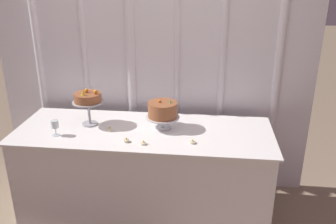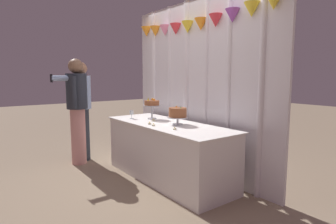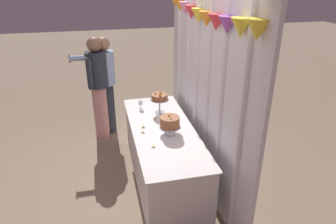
{
  "view_description": "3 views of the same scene",
  "coord_description": "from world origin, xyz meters",
  "px_view_note": "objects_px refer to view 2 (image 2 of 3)",
  "views": [
    {
      "loc": [
        0.51,
        -2.57,
        2.03
      ],
      "look_at": [
        0.2,
        0.16,
        0.93
      ],
      "focal_mm": 38.46,
      "sensor_mm": 36.0,
      "label": 1
    },
    {
      "loc": [
        3.07,
        -2.18,
        1.44
      ],
      "look_at": [
        0.09,
        0.04,
        0.96
      ],
      "focal_mm": 30.0,
      "sensor_mm": 36.0,
      "label": 2
    },
    {
      "loc": [
        3.4,
        -0.61,
        2.63
      ],
      "look_at": [
        -0.12,
        0.2,
        0.96
      ],
      "focal_mm": 32.83,
      "sensor_mm": 36.0,
      "label": 3
    }
  ],
  "objects_px": {
    "cake_display_nearleft": "(152,104)",
    "tealight_far_left": "(153,120)",
    "tealight_far_right": "(175,129)",
    "guest_man_pink_jacket": "(81,106)",
    "wine_glass": "(132,113)",
    "cake_table": "(167,151)",
    "cake_display_nearright": "(178,113)",
    "guest_man_dark_suit": "(77,107)",
    "tealight_near_left": "(150,123)",
    "tealight_near_right": "(154,125)"
  },
  "relations": [
    {
      "from": "cake_display_nearleft",
      "to": "tealight_far_left",
      "type": "distance_m",
      "value": 0.32
    },
    {
      "from": "tealight_far_right",
      "to": "guest_man_pink_jacket",
      "type": "distance_m",
      "value": 2.06
    },
    {
      "from": "guest_man_pink_jacket",
      "to": "wine_glass",
      "type": "bearing_deg",
      "value": 26.53
    },
    {
      "from": "cake_table",
      "to": "wine_glass",
      "type": "xyz_separation_m",
      "value": [
        -0.68,
        -0.18,
        0.48
      ]
    },
    {
      "from": "cake_display_nearleft",
      "to": "tealight_far_right",
      "type": "relative_size",
      "value": 7.27
    },
    {
      "from": "cake_display_nearleft",
      "to": "wine_glass",
      "type": "bearing_deg",
      "value": -130.25
    },
    {
      "from": "cake_display_nearright",
      "to": "guest_man_dark_suit",
      "type": "height_order",
      "value": "guest_man_dark_suit"
    },
    {
      "from": "cake_display_nearright",
      "to": "wine_glass",
      "type": "xyz_separation_m",
      "value": [
        -0.83,
        -0.24,
        -0.06
      ]
    },
    {
      "from": "cake_table",
      "to": "tealight_near_left",
      "type": "bearing_deg",
      "value": -111.38
    },
    {
      "from": "wine_glass",
      "to": "tealight_far_left",
      "type": "height_order",
      "value": "wine_glass"
    },
    {
      "from": "cake_table",
      "to": "cake_display_nearleft",
      "type": "height_order",
      "value": "cake_display_nearleft"
    },
    {
      "from": "tealight_far_right",
      "to": "guest_man_pink_jacket",
      "type": "xyz_separation_m",
      "value": [
        -2.01,
        -0.44,
        0.14
      ]
    },
    {
      "from": "tealight_near_left",
      "to": "guest_man_pink_jacket",
      "type": "xyz_separation_m",
      "value": [
        -1.5,
        -0.4,
        0.13
      ]
    },
    {
      "from": "cake_table",
      "to": "guest_man_dark_suit",
      "type": "distance_m",
      "value": 1.71
    },
    {
      "from": "wine_glass",
      "to": "guest_man_dark_suit",
      "type": "xyz_separation_m",
      "value": [
        -0.75,
        -0.58,
        0.07
      ]
    },
    {
      "from": "tealight_far_left",
      "to": "guest_man_pink_jacket",
      "type": "relative_size",
      "value": 0.03
    },
    {
      "from": "cake_display_nearright",
      "to": "tealight_far_left",
      "type": "bearing_deg",
      "value": -166.01
    },
    {
      "from": "cake_display_nearleft",
      "to": "guest_man_pink_jacket",
      "type": "height_order",
      "value": "guest_man_pink_jacket"
    },
    {
      "from": "cake_display_nearright",
      "to": "tealight_far_right",
      "type": "height_order",
      "value": "cake_display_nearright"
    },
    {
      "from": "cake_table",
      "to": "tealight_far_right",
      "type": "relative_size",
      "value": 46.67
    },
    {
      "from": "cake_table",
      "to": "tealight_far_left",
      "type": "height_order",
      "value": "tealight_far_left"
    },
    {
      "from": "tealight_near_left",
      "to": "tealight_far_right",
      "type": "distance_m",
      "value": 0.51
    },
    {
      "from": "cake_display_nearleft",
      "to": "guest_man_dark_suit",
      "type": "distance_m",
      "value": 1.26
    },
    {
      "from": "cake_table",
      "to": "cake_display_nearright",
      "type": "bearing_deg",
      "value": 20.65
    },
    {
      "from": "cake_display_nearleft",
      "to": "tealight_far_left",
      "type": "bearing_deg",
      "value": -28.14
    },
    {
      "from": "cake_display_nearright",
      "to": "guest_man_pink_jacket",
      "type": "bearing_deg",
      "value": -158.3
    },
    {
      "from": "wine_glass",
      "to": "tealight_near_left",
      "type": "bearing_deg",
      "value": -5.15
    },
    {
      "from": "tealight_far_left",
      "to": "tealight_near_right",
      "type": "height_order",
      "value": "tealight_far_left"
    },
    {
      "from": "cake_table",
      "to": "guest_man_dark_suit",
      "type": "relative_size",
      "value": 1.24
    },
    {
      "from": "tealight_near_right",
      "to": "guest_man_pink_jacket",
      "type": "bearing_deg",
      "value": -167.08
    },
    {
      "from": "cake_display_nearleft",
      "to": "tealight_near_right",
      "type": "bearing_deg",
      "value": -31.55
    },
    {
      "from": "tealight_far_left",
      "to": "tealight_near_right",
      "type": "bearing_deg",
      "value": -33.58
    },
    {
      "from": "tealight_near_left",
      "to": "tealight_near_right",
      "type": "height_order",
      "value": "tealight_near_left"
    },
    {
      "from": "cake_table",
      "to": "guest_man_pink_jacket",
      "type": "relative_size",
      "value": 1.27
    },
    {
      "from": "cake_table",
      "to": "cake_display_nearright",
      "type": "distance_m",
      "value": 0.57
    },
    {
      "from": "tealight_near_left",
      "to": "guest_man_pink_jacket",
      "type": "bearing_deg",
      "value": -164.96
    },
    {
      "from": "guest_man_dark_suit",
      "to": "tealight_far_left",
      "type": "bearing_deg",
      "value": 31.6
    },
    {
      "from": "wine_glass",
      "to": "tealight_far_right",
      "type": "height_order",
      "value": "wine_glass"
    },
    {
      "from": "cake_display_nearleft",
      "to": "tealight_near_left",
      "type": "xyz_separation_m",
      "value": [
        0.38,
        -0.29,
        -0.22
      ]
    },
    {
      "from": "guest_man_dark_suit",
      "to": "guest_man_pink_jacket",
      "type": "height_order",
      "value": "guest_man_dark_suit"
    },
    {
      "from": "tealight_near_left",
      "to": "cake_display_nearright",
      "type": "bearing_deg",
      "value": 49.98
    },
    {
      "from": "cake_display_nearright",
      "to": "guest_man_pink_jacket",
      "type": "relative_size",
      "value": 0.17
    },
    {
      "from": "cake_display_nearleft",
      "to": "tealight_far_right",
      "type": "xyz_separation_m",
      "value": [
        0.89,
        -0.26,
        -0.22
      ]
    },
    {
      "from": "wine_glass",
      "to": "guest_man_pink_jacket",
      "type": "distance_m",
      "value": 1.02
    },
    {
      "from": "tealight_far_left",
      "to": "tealight_near_right",
      "type": "relative_size",
      "value": 1.09
    },
    {
      "from": "cake_display_nearright",
      "to": "tealight_far_right",
      "type": "xyz_separation_m",
      "value": [
        0.26,
        -0.26,
        -0.15
      ]
    },
    {
      "from": "tealight_near_right",
      "to": "tealight_far_right",
      "type": "xyz_separation_m",
      "value": [
        0.37,
        0.06,
        -0.0
      ]
    },
    {
      "from": "tealight_far_right",
      "to": "guest_man_dark_suit",
      "type": "height_order",
      "value": "guest_man_dark_suit"
    },
    {
      "from": "cake_display_nearleft",
      "to": "tealight_far_left",
      "type": "xyz_separation_m",
      "value": [
        0.2,
        -0.11,
        -0.22
      ]
    },
    {
      "from": "tealight_far_left",
      "to": "guest_man_pink_jacket",
      "type": "distance_m",
      "value": 1.45
    }
  ]
}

